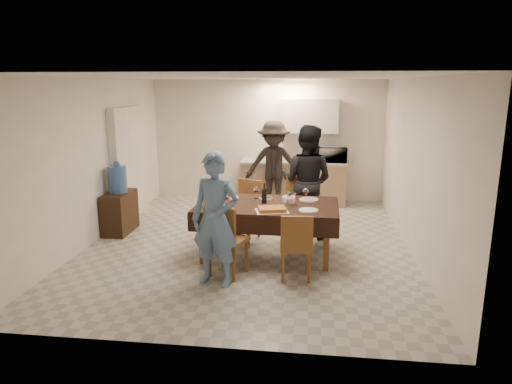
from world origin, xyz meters
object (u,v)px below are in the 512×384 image
person_near (215,220)px  water_jug (118,179)px  person_kitchen (274,165)px  dining_table (267,206)px  microwave (333,155)px  wine_bottle (264,193)px  person_far (306,181)px  console (120,212)px  savoury_tart (272,209)px  water_pitcher (291,199)px

person_near → water_jug: bearing=150.7°
person_near → person_kitchen: bearing=96.3°
dining_table → microwave: size_ratio=3.69×
water_jug → wine_bottle: (2.57, -0.76, 0.01)m
person_far → person_near: bearing=80.2°
dining_table → person_near: person_near is taller
person_far → person_kitchen: 1.81m
dining_table → water_jug: water_jug is taller
console → savoury_tart: size_ratio=1.74×
savoury_tart → microwave: bearing=74.6°
console → wine_bottle: (2.57, -0.76, 0.59)m
water_jug → wine_bottle: water_jug is taller
console → person_kitchen: person_kitchen is taller
savoury_tart → person_far: person_far is taller
water_pitcher → microwave: microwave is taller
console → dining_table: bearing=-17.1°
console → person_far: bearing=4.4°
dining_table → wine_bottle: 0.20m
dining_table → person_kitchen: size_ratio=1.16×
console → wine_bottle: 2.75m
dining_table → console: dining_table is taller
water_pitcher → person_kitchen: (-0.49, 2.77, 0.00)m
wine_bottle → water_jug: bearing=163.6°
water_pitcher → person_far: bearing=79.7°
water_jug → person_kitchen: size_ratio=0.25×
savoury_tart → person_far: 1.50m
dining_table → person_far: size_ratio=1.11×
wine_bottle → water_pitcher: wine_bottle is taller
water_pitcher → person_far: (0.20, 1.10, 0.04)m
water_pitcher → savoury_tart: 0.42m
water_jug → person_far: size_ratio=0.24×
console → savoury_tart: bearing=-23.6°
microwave → person_near: 4.53m
wine_bottle → person_far: person_far is taller
wine_bottle → person_kitchen: person_kitchen is taller
microwave → water_pitcher: bearing=77.3°
wine_bottle → person_near: 1.21m
person_near → person_far: bearing=74.9°
microwave → person_near: (-1.63, -4.22, -0.21)m
dining_table → person_kitchen: bearing=94.5°
person_far → water_jug: bearing=22.2°
person_far → person_kitchen: (-0.69, 1.67, -0.04)m
wine_bottle → dining_table: bearing=-45.0°
microwave → console: bearing=32.6°
console → savoury_tart: 3.01m
microwave → person_far: 2.19m
person_far → savoury_tart: bearing=90.4°
person_kitchen → savoury_tart: bearing=-85.6°
console → water_pitcher: (2.97, -0.86, 0.54)m
person_near → person_kitchen: 3.80m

